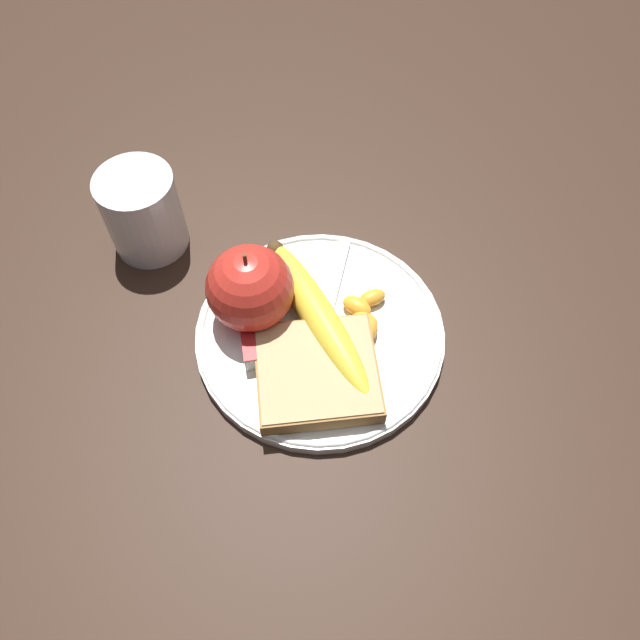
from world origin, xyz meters
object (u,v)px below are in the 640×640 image
object	(u,v)px
apple	(250,288)
jam_packet	(266,347)
plate	(320,333)
juice_glass	(144,214)
fork	(322,333)
bread_slice	(317,373)
banana	(315,316)

from	to	relation	value
apple	jam_packet	size ratio (longest dim) A/B	2.12
plate	apple	world-z (taller)	apple
juice_glass	fork	world-z (taller)	juice_glass
apple	fork	size ratio (longest dim) A/B	0.49
plate	apple	size ratio (longest dim) A/B	2.63
juice_glass	bread_slice	xyz separation A→B (m)	(-0.15, 0.20, -0.02)
juice_glass	banana	distance (m)	0.21
banana	juice_glass	bearing A→B (deg)	-42.93
apple	bread_slice	world-z (taller)	apple
banana	jam_packet	distance (m)	0.06
plate	juice_glass	size ratio (longest dim) A/B	2.66
plate	juice_glass	distance (m)	0.22
apple	bread_slice	bearing A→B (deg)	120.98
banana	jam_packet	xyz separation A→B (m)	(0.05, 0.02, -0.01)
apple	bread_slice	size ratio (longest dim) A/B	0.79
bread_slice	fork	xyz separation A→B (m)	(-0.01, -0.05, -0.01)
apple	plate	bearing A→B (deg)	152.05
fork	jam_packet	size ratio (longest dim) A/B	4.33
juice_glass	banana	size ratio (longest dim) A/B	0.46
plate	banana	size ratio (longest dim) A/B	1.22
jam_packet	bread_slice	bearing A→B (deg)	140.56
plate	apple	distance (m)	0.08
banana	apple	bearing A→B (deg)	-23.10
fork	apple	bearing A→B (deg)	-98.27
juice_glass	apple	bearing A→B (deg)	129.20
banana	bread_slice	distance (m)	0.06
juice_glass	banana	xyz separation A→B (m)	(-0.16, 0.14, -0.01)
apple	juice_glass	bearing A→B (deg)	-50.80
apple	jam_packet	world-z (taller)	apple
bread_slice	fork	bearing A→B (deg)	-105.29
juice_glass	fork	bearing A→B (deg)	135.53
juice_glass	banana	world-z (taller)	juice_glass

